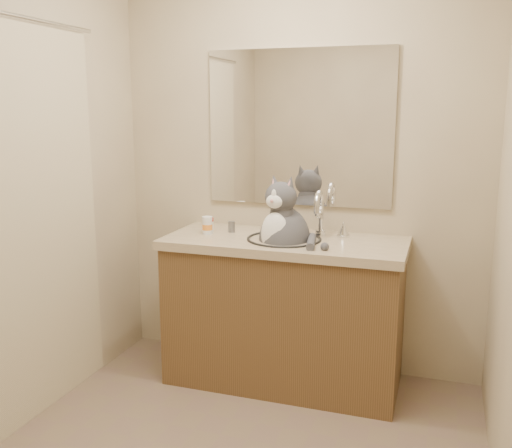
# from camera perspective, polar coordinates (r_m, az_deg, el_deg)

# --- Properties ---
(room) EXTENTS (2.22, 2.52, 2.42)m
(room) POSITION_cam_1_polar(r_m,az_deg,el_deg) (2.22, -3.72, 2.04)
(room) COLOR #816959
(room) RESTS_ON ground
(vanity) EXTENTS (1.34, 0.59, 1.12)m
(vanity) POSITION_cam_1_polar(r_m,az_deg,el_deg) (3.30, 2.85, -8.38)
(vanity) COLOR brown
(vanity) RESTS_ON ground
(mirror) EXTENTS (1.10, 0.02, 0.90)m
(mirror) POSITION_cam_1_polar(r_m,az_deg,el_deg) (3.36, 4.28, 9.54)
(mirror) COLOR white
(mirror) RESTS_ON room
(shower_curtain) EXTENTS (0.02, 1.30, 1.93)m
(shower_curtain) POSITION_cam_1_polar(r_m,az_deg,el_deg) (2.88, -22.60, -0.03)
(shower_curtain) COLOR beige
(shower_curtain) RESTS_ON ground
(cat) EXTENTS (0.39, 0.40, 0.57)m
(cat) POSITION_cam_1_polar(r_m,az_deg,el_deg) (3.14, 2.79, -1.17)
(cat) COLOR #49494E
(cat) RESTS_ON vanity
(pill_bottle_redcap) EXTENTS (0.06, 0.06, 0.09)m
(pill_bottle_redcap) POSITION_cam_1_polar(r_m,az_deg,el_deg) (3.34, -4.69, -0.10)
(pill_bottle_redcap) COLOR white
(pill_bottle_redcap) RESTS_ON vanity
(pill_bottle_orange) EXTENTS (0.08, 0.08, 0.10)m
(pill_bottle_orange) POSITION_cam_1_polar(r_m,az_deg,el_deg) (3.30, -4.89, -0.16)
(pill_bottle_orange) COLOR white
(pill_bottle_orange) RESTS_ON vanity
(grey_canister) EXTENTS (0.05, 0.05, 0.06)m
(grey_canister) POSITION_cam_1_polar(r_m,az_deg,el_deg) (3.34, -2.46, -0.28)
(grey_canister) COLOR slate
(grey_canister) RESTS_ON vanity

